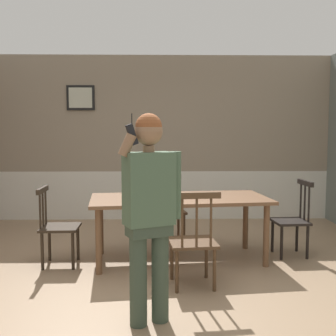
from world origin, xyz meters
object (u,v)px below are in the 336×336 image
at_px(dining_table, 179,204).
at_px(chair_at_table_head, 293,220).
at_px(chair_opposite_corner, 57,226).
at_px(person_figure, 150,205).
at_px(chair_by_doorway, 169,210).
at_px(chair_near_window, 193,241).

height_order(dining_table, chair_at_table_head, chair_at_table_head).
relative_size(chair_at_table_head, chair_opposite_corner, 1.03).
bearing_deg(chair_at_table_head, person_figure, 132.00).
relative_size(chair_by_doorway, chair_at_table_head, 0.99).
relative_size(dining_table, person_figure, 1.29).
bearing_deg(dining_table, chair_at_table_head, 6.32).
distance_m(chair_at_table_head, chair_opposite_corner, 2.87).
xyz_separation_m(dining_table, person_figure, (-0.32, -1.64, 0.29)).
bearing_deg(chair_at_table_head, chair_opposite_corner, 92.44).
xyz_separation_m(chair_at_table_head, chair_opposite_corner, (-2.86, -0.31, 0.00)).
xyz_separation_m(dining_table, chair_near_window, (0.10, -0.86, -0.22)).
bearing_deg(chair_opposite_corner, chair_near_window, 63.69).
distance_m(chair_near_window, chair_opposite_corner, 1.68).
xyz_separation_m(chair_near_window, chair_opposite_corner, (-1.52, 0.70, -0.01)).
bearing_deg(chair_opposite_corner, chair_by_doorway, 125.78).
distance_m(dining_table, person_figure, 1.70).
bearing_deg(chair_by_doorway, chair_near_window, 85.40).
distance_m(dining_table, chair_opposite_corner, 1.45).
bearing_deg(dining_table, person_figure, -100.96).
relative_size(chair_by_doorway, chair_opposite_corner, 1.02).
distance_m(dining_table, chair_by_doorway, 0.89).
xyz_separation_m(chair_near_window, person_figure, (-0.41, -0.78, 0.51)).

